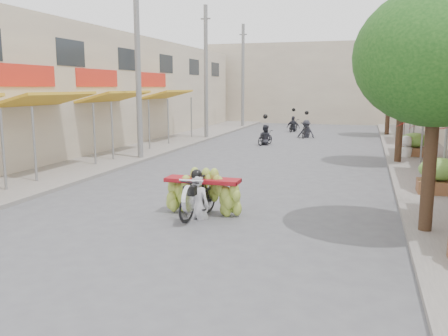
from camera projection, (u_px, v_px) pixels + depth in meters
ground at (109, 276)px, 8.06m from camera, size 120.00×120.00×0.00m
sidewalk_left at (139, 149)px, 24.20m from camera, size 4.00×60.00×0.12m
sidewalk_right at (436, 161)px, 20.24m from camera, size 4.00×60.00×0.12m
shophouse_row_left at (40, 91)px, 24.15m from camera, size 9.77×40.00×6.00m
far_building at (322, 83)px, 43.35m from camera, size 20.00×6.00×7.00m
utility_pole_mid at (138, 67)px, 20.24m from camera, size 0.60×0.24×8.00m
utility_pole_far at (206, 73)px, 28.74m from camera, size 0.60×0.24×8.00m
utility_pole_back at (243, 76)px, 37.24m from camera, size 0.60×0.24×8.00m
street_tree_near at (437, 57)px, 9.67m from camera, size 3.40×3.40×5.25m
street_tree_mid at (403, 72)px, 19.12m from camera, size 3.40×3.40×5.25m
street_tree_far at (390, 78)px, 30.45m from camera, size 3.40×3.40×5.25m
produce_crate_mid at (440, 173)px, 13.74m from camera, size 1.20×0.88×1.16m
produce_crate_far at (414, 143)px, 21.30m from camera, size 1.20×0.88×1.16m
banana_motorbike at (200, 190)px, 11.69m from camera, size 2.20×1.89×2.04m
market_umbrella at (438, 113)px, 12.08m from camera, size 2.18×2.18×1.84m
pedestrian at (407, 136)px, 20.99m from camera, size 1.03×0.77×1.87m
bg_motorbike_a at (265, 131)px, 26.24m from camera, size 0.93×1.52×1.95m
bg_motorbike_b at (306, 125)px, 29.93m from camera, size 1.14×1.84×1.95m
bg_motorbike_c at (293, 121)px, 34.00m from camera, size 1.04×1.65×1.95m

